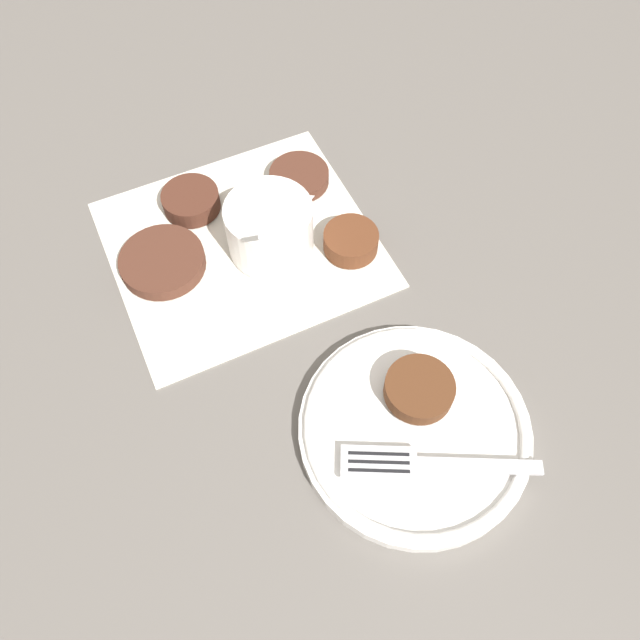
{
  "coord_description": "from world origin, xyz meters",
  "views": [
    {
      "loc": [
        -0.14,
        -0.38,
        0.53
      ],
      "look_at": [
        0.0,
        -0.11,
        0.02
      ],
      "focal_mm": 35.0,
      "sensor_mm": 36.0,
      "label": 1
    }
  ],
  "objects_px": {
    "fritter_on_plate": "(419,389)",
    "fork": "(419,464)",
    "serving_plate": "(414,429)",
    "sauce_bowl": "(270,229)"
  },
  "relations": [
    {
      "from": "fritter_on_plate",
      "to": "fork",
      "type": "distance_m",
      "value": 0.07
    },
    {
      "from": "serving_plate",
      "to": "fork",
      "type": "bearing_deg",
      "value": -120.3
    },
    {
      "from": "fritter_on_plate",
      "to": "fork",
      "type": "bearing_deg",
      "value": -123.13
    },
    {
      "from": "fritter_on_plate",
      "to": "fork",
      "type": "relative_size",
      "value": 0.4
    },
    {
      "from": "fork",
      "to": "serving_plate",
      "type": "bearing_deg",
      "value": 59.7
    },
    {
      "from": "serving_plate",
      "to": "fritter_on_plate",
      "type": "distance_m",
      "value": 0.04
    },
    {
      "from": "serving_plate",
      "to": "fork",
      "type": "distance_m",
      "value": 0.04
    },
    {
      "from": "sauce_bowl",
      "to": "serving_plate",
      "type": "bearing_deg",
      "value": -85.79
    },
    {
      "from": "serving_plate",
      "to": "fritter_on_plate",
      "type": "bearing_deg",
      "value": 53.53
    },
    {
      "from": "sauce_bowl",
      "to": "serving_plate",
      "type": "height_order",
      "value": "sauce_bowl"
    }
  ]
}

